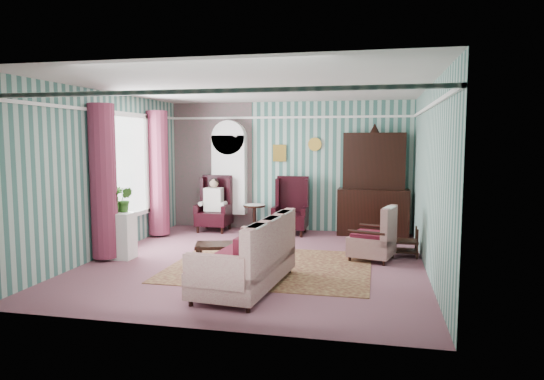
% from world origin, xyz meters
% --- Properties ---
extents(floor, '(6.00, 6.00, 0.00)m').
position_xyz_m(floor, '(0.00, 0.00, 0.00)').
color(floor, '#884F5A').
rests_on(floor, ground).
extents(room_shell, '(5.53, 6.02, 2.91)m').
position_xyz_m(room_shell, '(-0.62, 0.18, 2.01)').
color(room_shell, '#3C6E63').
rests_on(room_shell, ground).
extents(bookcase, '(0.80, 0.28, 2.24)m').
position_xyz_m(bookcase, '(-1.35, 2.84, 1.12)').
color(bookcase, silver).
rests_on(bookcase, floor).
extents(dresser_hutch, '(1.50, 0.56, 2.36)m').
position_xyz_m(dresser_hutch, '(1.90, 2.72, 1.18)').
color(dresser_hutch, black).
rests_on(dresser_hutch, floor).
extents(wingback_left, '(0.76, 0.80, 1.25)m').
position_xyz_m(wingback_left, '(-1.60, 2.45, 0.62)').
color(wingback_left, black).
rests_on(wingback_left, floor).
extents(wingback_right, '(0.76, 0.80, 1.25)m').
position_xyz_m(wingback_right, '(0.15, 2.45, 0.62)').
color(wingback_right, black).
rests_on(wingback_right, floor).
extents(seated_woman, '(0.44, 0.40, 1.18)m').
position_xyz_m(seated_woman, '(-1.60, 2.45, 0.59)').
color(seated_woman, white).
rests_on(seated_woman, floor).
extents(round_side_table, '(0.50, 0.50, 0.60)m').
position_xyz_m(round_side_table, '(-0.70, 2.60, 0.30)').
color(round_side_table, black).
rests_on(round_side_table, floor).
extents(nest_table, '(0.45, 0.38, 0.54)m').
position_xyz_m(nest_table, '(2.47, 0.90, 0.27)').
color(nest_table, black).
rests_on(nest_table, floor).
extents(plant_stand, '(0.55, 0.35, 0.80)m').
position_xyz_m(plant_stand, '(-2.40, -0.30, 0.40)').
color(plant_stand, silver).
rests_on(plant_stand, floor).
extents(rug, '(3.20, 2.60, 0.01)m').
position_xyz_m(rug, '(0.30, -0.30, 0.01)').
color(rug, '#451D17').
rests_on(rug, floor).
extents(sofa, '(1.29, 2.13, 1.12)m').
position_xyz_m(sofa, '(0.20, -1.47, 0.56)').
color(sofa, beige).
rests_on(sofa, floor).
extents(floral_armchair, '(0.98, 0.96, 0.98)m').
position_xyz_m(floral_armchair, '(1.90, 0.51, 0.49)').
color(floral_armchair, beige).
rests_on(floral_armchair, floor).
extents(coffee_table, '(0.96, 0.70, 0.43)m').
position_xyz_m(coffee_table, '(-0.37, -0.68, 0.22)').
color(coffee_table, black).
rests_on(coffee_table, floor).
extents(potted_plant_a, '(0.42, 0.39, 0.38)m').
position_xyz_m(potted_plant_a, '(-2.43, -0.35, 0.99)').
color(potted_plant_a, '#255019').
rests_on(potted_plant_a, plant_stand).
extents(potted_plant_b, '(0.30, 0.27, 0.43)m').
position_xyz_m(potted_plant_b, '(-2.29, -0.20, 1.02)').
color(potted_plant_b, '#214B17').
rests_on(potted_plant_b, plant_stand).
extents(potted_plant_c, '(0.31, 0.31, 0.44)m').
position_xyz_m(potted_plant_c, '(-2.46, -0.20, 1.02)').
color(potted_plant_c, '#1B561B').
rests_on(potted_plant_c, plant_stand).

